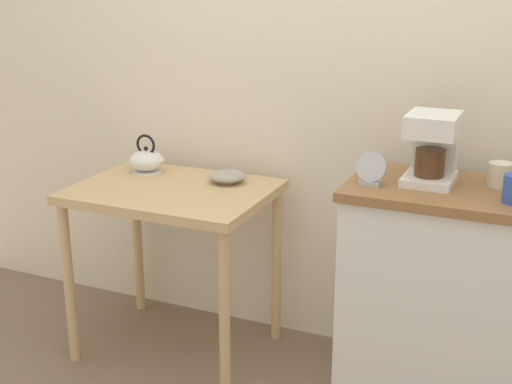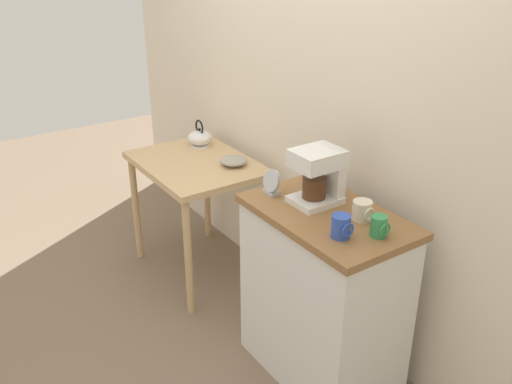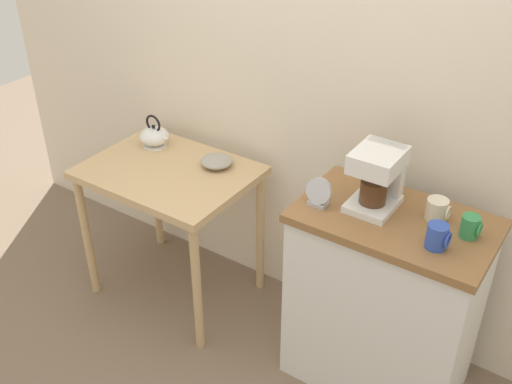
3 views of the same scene
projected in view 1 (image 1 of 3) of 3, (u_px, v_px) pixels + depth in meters
name	position (u px, v px, depth m)	size (l,w,h in m)	color
ground_plane	(305.00, 374.00, 3.02)	(8.00, 8.00, 0.00)	#7A6651
back_wall	(367.00, 35.00, 2.90)	(4.40, 0.10, 2.80)	beige
wooden_table	(173.00, 210.00, 3.03)	(0.83, 0.62, 0.77)	tan
kitchen_counter	(448.00, 300.00, 2.68)	(0.79, 0.48, 0.91)	white
bowl_stoneware	(227.00, 176.00, 3.06)	(0.16, 0.16, 0.05)	#9E998C
teakettle	(147.00, 161.00, 3.20)	(0.19, 0.15, 0.18)	white
coffee_maker	(433.00, 144.00, 2.58)	(0.18, 0.22, 0.26)	white
mug_small_cream	(501.00, 175.00, 2.55)	(0.09, 0.09, 0.09)	beige
table_clock	(371.00, 170.00, 2.56)	(0.11, 0.06, 0.12)	#B2B5BA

